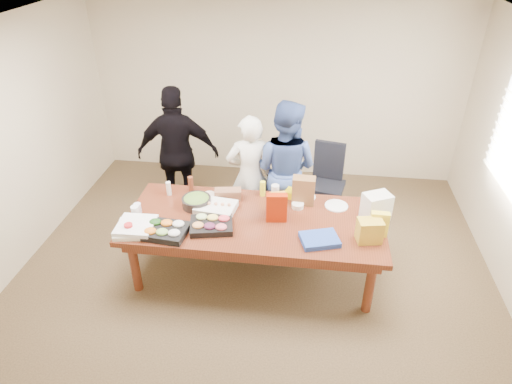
# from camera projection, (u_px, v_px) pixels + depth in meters

# --- Properties ---
(floor) EXTENTS (5.50, 5.00, 0.02)m
(floor) POSITION_uv_depth(u_px,v_px,m) (254.00, 272.00, 5.26)
(floor) COLOR #47301E
(floor) RESTS_ON ground
(ceiling) EXTENTS (5.50, 5.00, 0.02)m
(ceiling) POSITION_uv_depth(u_px,v_px,m) (254.00, 32.00, 3.83)
(ceiling) COLOR white
(ceiling) RESTS_ON wall_back
(wall_back) EXTENTS (5.50, 0.04, 2.70)m
(wall_back) POSITION_uv_depth(u_px,v_px,m) (276.00, 90.00, 6.65)
(wall_back) COLOR beige
(wall_back) RESTS_ON floor
(wall_left) EXTENTS (0.04, 5.00, 2.70)m
(wall_left) POSITION_uv_depth(u_px,v_px,m) (3.00, 155.00, 4.84)
(wall_left) COLOR beige
(wall_left) RESTS_ON floor
(conference_table) EXTENTS (2.80, 1.20, 0.75)m
(conference_table) POSITION_uv_depth(u_px,v_px,m) (254.00, 246.00, 5.05)
(conference_table) COLOR #4C1C0F
(conference_table) RESTS_ON floor
(office_chair) EXTENTS (0.59, 0.59, 0.98)m
(office_chair) POSITION_uv_depth(u_px,v_px,m) (328.00, 184.00, 6.00)
(office_chair) COLOR black
(office_chair) RESTS_ON floor
(person_center) EXTENTS (0.66, 0.51, 1.60)m
(person_center) POSITION_uv_depth(u_px,v_px,m) (250.00, 176.00, 5.57)
(person_center) COLOR silver
(person_center) RESTS_ON floor
(person_right) EXTENTS (1.03, 0.91, 1.77)m
(person_right) POSITION_uv_depth(u_px,v_px,m) (285.00, 168.00, 5.55)
(person_right) COLOR #384F8B
(person_right) RESTS_ON floor
(person_left) EXTENTS (1.11, 0.57, 1.81)m
(person_left) POSITION_uv_depth(u_px,v_px,m) (178.00, 153.00, 5.86)
(person_left) COLOR black
(person_left) RESTS_ON floor
(veggie_tray) EXTENTS (0.49, 0.40, 0.07)m
(veggie_tray) POSITION_uv_depth(u_px,v_px,m) (165.00, 231.00, 4.61)
(veggie_tray) COLOR black
(veggie_tray) RESTS_ON conference_table
(fruit_tray) EXTENTS (0.50, 0.43, 0.07)m
(fruit_tray) POSITION_uv_depth(u_px,v_px,m) (211.00, 225.00, 4.70)
(fruit_tray) COLOR black
(fruit_tray) RESTS_ON conference_table
(sheet_cake) EXTENTS (0.47, 0.38, 0.08)m
(sheet_cake) POSITION_uv_depth(u_px,v_px,m) (216.00, 208.00, 4.98)
(sheet_cake) COLOR white
(sheet_cake) RESTS_ON conference_table
(salad_bowl) EXTENTS (0.36, 0.36, 0.11)m
(salad_bowl) POSITION_uv_depth(u_px,v_px,m) (197.00, 202.00, 5.05)
(salad_bowl) COLOR black
(salad_bowl) RESTS_ON conference_table
(chip_bag_blue) EXTENTS (0.44, 0.38, 0.06)m
(chip_bag_blue) POSITION_uv_depth(u_px,v_px,m) (320.00, 240.00, 4.50)
(chip_bag_blue) COLOR #2445A2
(chip_bag_blue) RESTS_ON conference_table
(chip_bag_red) EXTENTS (0.23, 0.12, 0.32)m
(chip_bag_red) POSITION_uv_depth(u_px,v_px,m) (277.00, 208.00, 4.75)
(chip_bag_red) COLOR #A52205
(chip_bag_red) RESTS_ON conference_table
(chip_bag_yellow) EXTENTS (0.19, 0.08, 0.28)m
(chip_bag_yellow) POSITION_uv_depth(u_px,v_px,m) (379.00, 224.00, 4.54)
(chip_bag_yellow) COLOR yellow
(chip_bag_yellow) RESTS_ON conference_table
(chip_bag_orange) EXTENTS (0.19, 0.12, 0.27)m
(chip_bag_orange) POSITION_uv_depth(u_px,v_px,m) (277.00, 204.00, 4.87)
(chip_bag_orange) COLOR gold
(chip_bag_orange) RESTS_ON conference_table
(mayo_jar) EXTENTS (0.11, 0.11, 0.15)m
(mayo_jar) POSITION_uv_depth(u_px,v_px,m) (275.00, 191.00, 5.22)
(mayo_jar) COLOR white
(mayo_jar) RESTS_ON conference_table
(mustard_bottle) EXTENTS (0.08, 0.08, 0.18)m
(mustard_bottle) POSITION_uv_depth(u_px,v_px,m) (263.00, 189.00, 5.22)
(mustard_bottle) COLOR #F6FB26
(mustard_bottle) RESTS_ON conference_table
(dressing_bottle) EXTENTS (0.08, 0.08, 0.19)m
(dressing_bottle) POSITION_uv_depth(u_px,v_px,m) (191.00, 184.00, 5.31)
(dressing_bottle) COLOR #622D18
(dressing_bottle) RESTS_ON conference_table
(ranch_bottle) EXTENTS (0.06, 0.06, 0.17)m
(ranch_bottle) POSITION_uv_depth(u_px,v_px,m) (169.00, 188.00, 5.24)
(ranch_bottle) COLOR white
(ranch_bottle) RESTS_ON conference_table
(banana_bunch) EXTENTS (0.29, 0.22, 0.08)m
(banana_bunch) POSITION_uv_depth(u_px,v_px,m) (296.00, 195.00, 5.20)
(banana_bunch) COLOR #DDBF01
(banana_bunch) RESTS_ON conference_table
(bread_loaf) EXTENTS (0.32, 0.18, 0.12)m
(bread_loaf) POSITION_uv_depth(u_px,v_px,m) (228.00, 194.00, 5.18)
(bread_loaf) COLOR brown
(bread_loaf) RESTS_ON conference_table
(kraft_bag) EXTENTS (0.26, 0.16, 0.33)m
(kraft_bag) POSITION_uv_depth(u_px,v_px,m) (303.00, 191.00, 5.05)
(kraft_bag) COLOR brown
(kraft_bag) RESTS_ON conference_table
(red_cup) EXTENTS (0.09, 0.09, 0.12)m
(red_cup) POSITION_uv_depth(u_px,v_px,m) (129.00, 229.00, 4.61)
(red_cup) COLOR red
(red_cup) RESTS_ON conference_table
(clear_cup_a) EXTENTS (0.10, 0.10, 0.12)m
(clear_cup_a) POSITION_uv_depth(u_px,v_px,m) (135.00, 211.00, 4.87)
(clear_cup_a) COLOR white
(clear_cup_a) RESTS_ON conference_table
(clear_cup_b) EXTENTS (0.09, 0.09, 0.11)m
(clear_cup_b) POSITION_uv_depth(u_px,v_px,m) (138.00, 208.00, 4.94)
(clear_cup_b) COLOR silver
(clear_cup_b) RESTS_ON conference_table
(pizza_box_lower) EXTENTS (0.43, 0.43, 0.04)m
(pizza_box_lower) POSITION_uv_depth(u_px,v_px,m) (135.00, 229.00, 4.67)
(pizza_box_lower) COLOR white
(pizza_box_lower) RESTS_ON conference_table
(pizza_box_upper) EXTENTS (0.39, 0.39, 0.04)m
(pizza_box_upper) POSITION_uv_depth(u_px,v_px,m) (136.00, 225.00, 4.65)
(pizza_box_upper) COLOR white
(pizza_box_upper) RESTS_ON pizza_box_lower
(plate_a) EXTENTS (0.28, 0.28, 0.02)m
(plate_a) POSITION_uv_depth(u_px,v_px,m) (336.00, 206.00, 5.07)
(plate_a) COLOR white
(plate_a) RESTS_ON conference_table
(plate_b) EXTENTS (0.24, 0.24, 0.01)m
(plate_b) POSITION_uv_depth(u_px,v_px,m) (307.00, 197.00, 5.23)
(plate_b) COLOR white
(plate_b) RESTS_ON conference_table
(dip_bowl_a) EXTENTS (0.17, 0.17, 0.05)m
(dip_bowl_a) POSITION_uv_depth(u_px,v_px,m) (298.00, 206.00, 5.03)
(dip_bowl_a) COLOR silver
(dip_bowl_a) RESTS_ON conference_table
(dip_bowl_b) EXTENTS (0.18, 0.18, 0.06)m
(dip_bowl_b) POSITION_uv_depth(u_px,v_px,m) (209.00, 196.00, 5.21)
(dip_bowl_b) COLOR beige
(dip_bowl_b) RESTS_ON conference_table
(grocery_bag_white) EXTENTS (0.34, 0.30, 0.30)m
(grocery_bag_white) POSITION_uv_depth(u_px,v_px,m) (376.00, 207.00, 4.79)
(grocery_bag_white) COLOR white
(grocery_bag_white) RESTS_ON conference_table
(grocery_bag_yellow) EXTENTS (0.27, 0.21, 0.24)m
(grocery_bag_yellow) POSITION_uv_depth(u_px,v_px,m) (369.00, 231.00, 4.47)
(grocery_bag_yellow) COLOR gold
(grocery_bag_yellow) RESTS_ON conference_table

